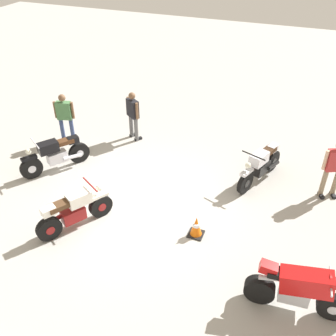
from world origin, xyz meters
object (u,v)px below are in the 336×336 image
at_px(motorcycle_black_cruiser, 55,155).
at_px(traffic_cone, 196,226).
at_px(person_in_black_shirt, 133,113).
at_px(person_in_red_shirt, 334,166).
at_px(motorcycle_cream_vintage, 74,211).
at_px(motorcycle_red_sportbike, 299,288).
at_px(motorcycle_silver_cruiser, 261,165).
at_px(person_in_green_shirt, 65,115).

height_order(motorcycle_black_cruiser, traffic_cone, motorcycle_black_cruiser).
bearing_deg(person_in_black_shirt, person_in_red_shirt, -64.12).
distance_m(motorcycle_cream_vintage, person_in_black_shirt, 4.43).
bearing_deg(person_in_red_shirt, motorcycle_red_sportbike, -31.51).
height_order(motorcycle_cream_vintage, traffic_cone, motorcycle_cream_vintage).
xyz_separation_m(motorcycle_cream_vintage, person_in_black_shirt, (0.54, -4.38, 0.45)).
relative_size(motorcycle_cream_vintage, traffic_cone, 3.30).
height_order(motorcycle_red_sportbike, person_in_red_shirt, person_in_red_shirt).
distance_m(motorcycle_silver_cruiser, traffic_cone, 2.91).
bearing_deg(motorcycle_red_sportbike, motorcycle_cream_vintage, 170.82).
height_order(motorcycle_silver_cruiser, motorcycle_cream_vintage, motorcycle_silver_cruiser).
xyz_separation_m(motorcycle_red_sportbike, motorcycle_black_cruiser, (7.03, -2.34, -0.07)).
bearing_deg(person_in_black_shirt, motorcycle_red_sportbike, -96.13).
height_order(motorcycle_black_cruiser, person_in_green_shirt, person_in_green_shirt).
xyz_separation_m(person_in_green_shirt, person_in_red_shirt, (-8.10, -0.07, 0.01)).
relative_size(motorcycle_black_cruiser, person_in_green_shirt, 1.08).
bearing_deg(person_in_black_shirt, motorcycle_cream_vintage, -139.00).
relative_size(motorcycle_black_cruiser, motorcycle_cream_vintage, 1.03).
relative_size(motorcycle_red_sportbike, motorcycle_cream_vintage, 1.12).
distance_m(motorcycle_black_cruiser, traffic_cone, 4.79).
bearing_deg(person_in_black_shirt, person_in_green_shirt, 149.95).
xyz_separation_m(motorcycle_red_sportbike, person_in_red_shirt, (-0.44, -3.94, 0.36)).
xyz_separation_m(motorcycle_cream_vintage, person_in_red_shirt, (-5.61, -3.50, 0.47)).
height_order(motorcycle_black_cruiser, person_in_black_shirt, person_in_black_shirt).
bearing_deg(motorcycle_cream_vintage, person_in_red_shirt, -26.88).
bearing_deg(traffic_cone, person_in_red_shirt, -136.13).
bearing_deg(person_in_green_shirt, motorcycle_red_sportbike, 45.58).
distance_m(motorcycle_silver_cruiser, motorcycle_black_cruiser, 5.87).
relative_size(motorcycle_cream_vintage, person_in_black_shirt, 1.06).
bearing_deg(person_in_black_shirt, motorcycle_black_cruiser, -174.02).
bearing_deg(motorcycle_red_sportbike, person_in_green_shirt, 148.91).
distance_m(motorcycle_red_sportbike, motorcycle_black_cruiser, 7.41).
distance_m(motorcycle_cream_vintage, traffic_cone, 2.91).
distance_m(person_in_green_shirt, traffic_cone, 5.94).
xyz_separation_m(motorcycle_silver_cruiser, motorcycle_black_cruiser, (5.64, 1.61, 0.00)).
bearing_deg(person_in_red_shirt, traffic_cone, -71.30).
xyz_separation_m(motorcycle_red_sportbike, motorcycle_cream_vintage, (5.17, -0.44, -0.11)).
bearing_deg(motorcycle_black_cruiser, motorcycle_silver_cruiser, 139.95).
bearing_deg(motorcycle_black_cruiser, motorcycle_red_sportbike, 105.66).
xyz_separation_m(person_in_red_shirt, person_in_black_shirt, (6.15, -0.88, -0.02)).
bearing_deg(traffic_cone, person_in_black_shirt, -47.17).
height_order(person_in_red_shirt, traffic_cone, person_in_red_shirt).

